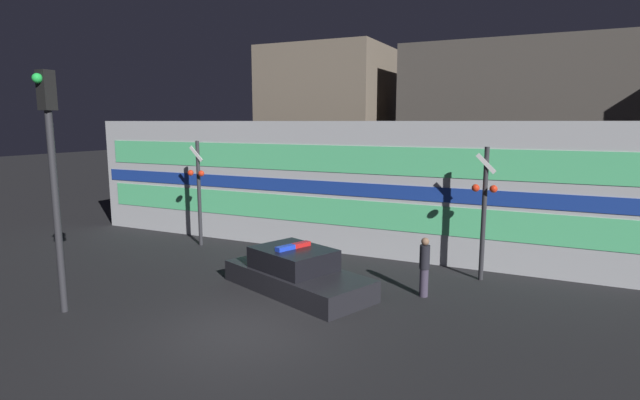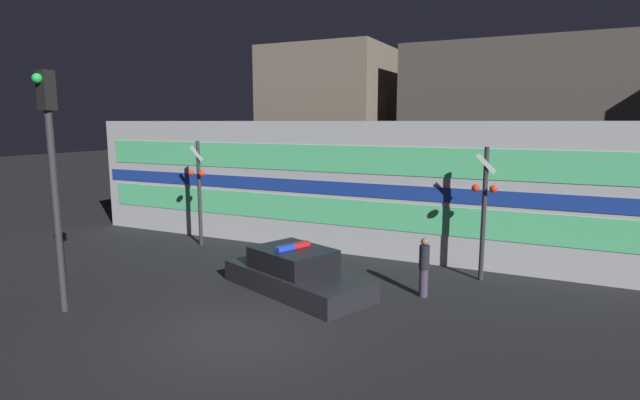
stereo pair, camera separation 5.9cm
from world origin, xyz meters
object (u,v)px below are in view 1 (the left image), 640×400
pedestrian (424,266)px  crossing_signal_near (484,208)px  police_car (296,274)px  train (336,183)px  traffic_light_corner (52,163)px

pedestrian → crossing_signal_near: size_ratio=0.41×
police_car → pedestrian: (3.27, 1.00, 0.36)m
pedestrian → crossing_signal_near: (1.16, 2.08, 1.33)m
pedestrian → crossing_signal_near: crossing_signal_near is taller
train → crossing_signal_near: bearing=-23.3°
police_car → traffic_light_corner: 6.60m
police_car → traffic_light_corner: size_ratio=0.82×
train → pedestrian: (4.53, -4.53, -1.48)m
train → crossing_signal_near: 6.20m
police_car → crossing_signal_near: size_ratio=1.22×
crossing_signal_near → traffic_light_corner: bearing=-141.9°
police_car → traffic_light_corner: (-4.36, -3.82, 3.15)m
train → crossing_signal_near: train is taller
pedestrian → traffic_light_corner: (-7.63, -4.82, 2.79)m
traffic_light_corner → crossing_signal_near: bearing=38.1°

